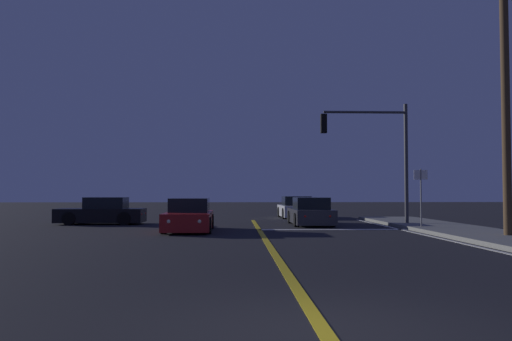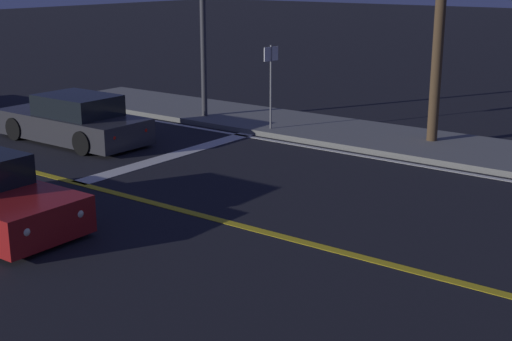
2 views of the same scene
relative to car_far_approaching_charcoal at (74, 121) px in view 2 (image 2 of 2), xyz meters
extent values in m
cube|color=gold|center=(-2.65, -10.79, -0.58)|extent=(0.20, 30.61, 0.01)
cube|color=silver|center=(3.37, -10.79, -0.58)|extent=(0.16, 30.61, 0.01)
cube|color=silver|center=(0.49, -3.29, -0.58)|extent=(6.27, 0.50, 0.01)
cylinder|color=black|center=(-4.69, -5.33, -0.26)|extent=(0.22, 0.64, 0.64)
sphere|color=#FFF4CC|center=(-4.97, -6.12, -0.06)|extent=(0.18, 0.18, 0.18)
sphere|color=#FFF4CC|center=(-6.09, -6.13, -0.06)|extent=(0.18, 0.18, 0.18)
cube|color=#2D2D33|center=(0.00, 0.07, -0.14)|extent=(1.81, 4.65, 0.68)
cube|color=black|center=(0.00, -0.21, 0.46)|extent=(1.55, 2.14, 0.60)
cylinder|color=black|center=(-0.84, 1.51, -0.26)|extent=(0.22, 0.64, 0.64)
cylinder|color=black|center=(0.84, 1.51, -0.26)|extent=(0.22, 0.64, 0.64)
cylinder|color=black|center=(-0.84, -1.37, -0.26)|extent=(0.22, 0.64, 0.64)
cylinder|color=black|center=(0.84, -1.38, -0.26)|extent=(0.22, 0.64, 0.64)
sphere|color=#FFF4CC|center=(-0.56, 2.33, -0.06)|extent=(0.18, 0.18, 0.18)
sphere|color=#FFF4CC|center=(0.56, 2.33, -0.06)|extent=(0.18, 0.18, 0.18)
sphere|color=red|center=(-0.56, -2.21, -0.06)|extent=(0.14, 0.14, 0.14)
sphere|color=red|center=(0.56, -2.21, -0.06)|extent=(0.14, 0.14, 0.14)
cylinder|color=#38383D|center=(4.42, -0.99, 2.31)|extent=(0.18, 0.18, 5.78)
cylinder|color=slate|center=(4.12, -3.79, 0.70)|extent=(0.06, 0.06, 2.57)
cube|color=white|center=(4.12, -3.79, 1.74)|extent=(0.56, 0.11, 0.40)
camera|label=1|loc=(-3.66, -25.82, 1.00)|focal=37.40mm
camera|label=2|loc=(-12.74, -15.82, 4.10)|focal=50.68mm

